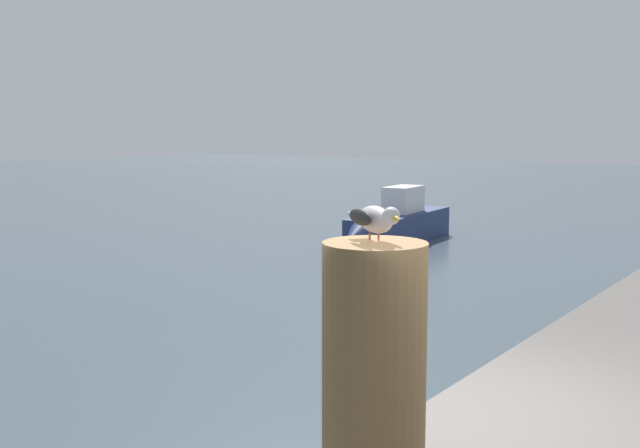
{
  "coord_description": "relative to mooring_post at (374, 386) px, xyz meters",
  "views": [
    {
      "loc": [
        -3.43,
        -1.88,
        2.91
      ],
      "look_at": [
        -1.05,
        -0.19,
        2.54
      ],
      "focal_mm": 42.73,
      "sensor_mm": 36.0,
      "label": 1
    }
  ],
  "objects": [
    {
      "name": "boat_navy",
      "position": [
        14.02,
        8.0,
        -1.47
      ],
      "size": [
        4.99,
        1.53,
        1.51
      ],
      "color": "navy",
      "rests_on": "ground_plane"
    },
    {
      "name": "mooring_post",
      "position": [
        0.0,
        0.0,
        0.0
      ],
      "size": [
        0.39,
        0.39,
        1.1
      ],
      "primitive_type": "cylinder",
      "color": "brown",
      "rests_on": "harbor_quay"
    },
    {
      "name": "seagull",
      "position": [
        -0.0,
        -0.01,
        0.64
      ],
      "size": [
        0.26,
        0.35,
        0.14
      ],
      "color": "#C66960",
      "rests_on": "mooring_post"
    }
  ]
}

